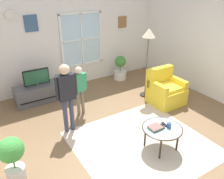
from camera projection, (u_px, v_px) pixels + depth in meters
name	position (u px, v px, depth m)	size (l,w,h in m)	color
ground_plane	(137.00, 138.00, 4.62)	(5.99, 6.69, 0.02)	brown
back_wall	(71.00, 37.00, 6.39)	(5.39, 0.17, 2.82)	silver
area_rug	(141.00, 143.00, 4.44)	(2.41, 2.30, 0.01)	#C6B29E
tv_stand	(39.00, 94.00, 5.85)	(1.15, 0.46, 0.46)	#4C4C51
television	(36.00, 77.00, 5.65)	(0.62, 0.08, 0.42)	#4C4C4C
armchair	(165.00, 91.00, 5.77)	(0.76, 0.74, 0.87)	yellow
coffee_table	(162.00, 129.00, 4.15)	(0.73, 0.73, 0.45)	#99B2B7
book_stack	(155.00, 127.00, 4.11)	(0.23, 0.20, 0.05)	#38AB71
cup	(169.00, 125.00, 4.12)	(0.08, 0.08, 0.10)	#334C8C
remote_near_books	(165.00, 124.00, 4.22)	(0.04, 0.14, 0.02)	black
remote_near_cup	(163.00, 126.00, 4.17)	(0.04, 0.14, 0.02)	black
person_black_shirt	(66.00, 91.00, 4.43)	(0.44, 0.20, 1.45)	#333851
person_green_shirt	(79.00, 85.00, 5.11)	(0.35, 0.16, 1.16)	#726656
potted_plant_by_window	(120.00, 68.00, 7.15)	(0.39, 0.39, 0.74)	silver
potted_plant_corner	(12.00, 156.00, 3.47)	(0.39, 0.39, 0.77)	silver
floor_lamp	(148.00, 40.00, 5.62)	(0.32, 0.32, 1.79)	black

